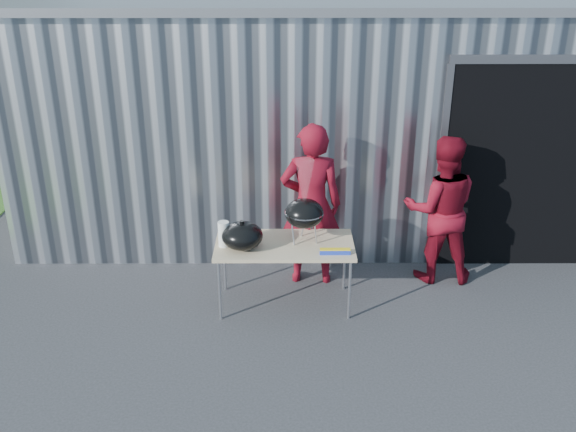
{
  "coord_description": "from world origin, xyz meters",
  "views": [
    {
      "loc": [
        0.21,
        -5.48,
        3.82
      ],
      "look_at": [
        0.24,
        0.8,
        1.05
      ],
      "focal_mm": 40.0,
      "sensor_mm": 36.0,
      "label": 1
    }
  ],
  "objects_px": {
    "kettle_grill": "(304,206)",
    "person_bystander": "(440,209)",
    "person_cook": "(311,205)",
    "folding_table": "(285,247)"
  },
  "relations": [
    {
      "from": "person_cook",
      "to": "person_bystander",
      "type": "distance_m",
      "value": 1.51
    },
    {
      "from": "folding_table",
      "to": "person_bystander",
      "type": "relative_size",
      "value": 0.85
    },
    {
      "from": "person_cook",
      "to": "folding_table",
      "type": "bearing_deg",
      "value": 61.93
    },
    {
      "from": "folding_table",
      "to": "person_bystander",
      "type": "distance_m",
      "value": 1.92
    },
    {
      "from": "folding_table",
      "to": "person_cook",
      "type": "xyz_separation_m",
      "value": [
        0.31,
        0.55,
        0.26
      ]
    },
    {
      "from": "person_cook",
      "to": "person_bystander",
      "type": "relative_size",
      "value": 1.09
    },
    {
      "from": "folding_table",
      "to": "person_bystander",
      "type": "height_order",
      "value": "person_bystander"
    },
    {
      "from": "kettle_grill",
      "to": "person_bystander",
      "type": "bearing_deg",
      "value": 19.19
    },
    {
      "from": "kettle_grill",
      "to": "person_bystander",
      "type": "xyz_separation_m",
      "value": [
        1.6,
        0.56,
        -0.29
      ]
    },
    {
      "from": "person_cook",
      "to": "person_bystander",
      "type": "xyz_separation_m",
      "value": [
        1.51,
        0.06,
        -0.08
      ]
    }
  ]
}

